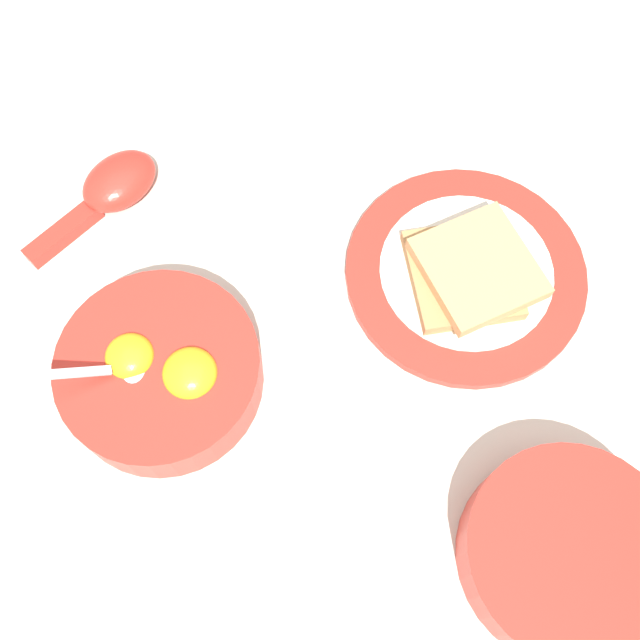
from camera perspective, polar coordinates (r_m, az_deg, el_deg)
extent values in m
plane|color=beige|center=(0.66, 5.26, 3.27)|extent=(3.00, 3.00, 0.00)
cylinder|color=red|center=(0.61, -11.99, -3.91)|extent=(0.16, 0.16, 0.05)
cylinder|color=white|center=(0.60, -12.12, -3.68)|extent=(0.14, 0.14, 0.02)
ellipsoid|color=yellow|center=(0.59, -14.31, -2.68)|extent=(0.04, 0.04, 0.02)
ellipsoid|color=yellow|center=(0.58, -9.89, -3.99)|extent=(0.04, 0.04, 0.02)
cylinder|color=black|center=(0.60, -13.92, -3.11)|extent=(0.03, 0.03, 0.00)
ellipsoid|color=silver|center=(0.59, -14.00, -3.59)|extent=(0.03, 0.02, 0.01)
cube|color=silver|center=(0.58, -18.27, -3.84)|extent=(0.02, 0.05, 0.03)
cylinder|color=red|center=(0.66, 11.03, 3.32)|extent=(0.21, 0.21, 0.01)
cylinder|color=white|center=(0.66, 11.12, 3.54)|extent=(0.15, 0.15, 0.00)
cube|color=tan|center=(0.65, 10.81, 3.40)|extent=(0.11, 0.10, 0.01)
cube|color=tan|center=(0.64, 11.96, 3.91)|extent=(0.12, 0.12, 0.01)
ellipsoid|color=red|center=(0.71, -15.04, 10.18)|extent=(0.09, 0.09, 0.03)
cube|color=red|center=(0.70, -18.96, 6.29)|extent=(0.07, 0.07, 0.01)
cylinder|color=red|center=(0.59, 18.23, -16.55)|extent=(0.15, 0.15, 0.05)
cylinder|color=white|center=(0.58, 18.67, -16.37)|extent=(0.12, 0.12, 0.01)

